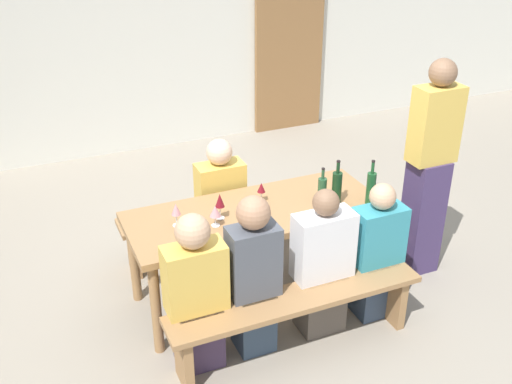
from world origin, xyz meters
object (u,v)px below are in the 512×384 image
wine_bottle_0 (322,190)px  wine_glass_1 (176,210)px  wine_bottle_2 (371,187)px  seated_guest_near_1 (254,278)px  seated_guest_near_0 (196,296)px  seated_guest_near_2 (322,267)px  tasting_table (256,221)px  wine_bottle_1 (337,187)px  wine_glass_2 (215,212)px  wine_glass_3 (220,201)px  seated_guest_near_3 (376,255)px  bench_far (224,216)px  wooden_door (289,47)px  seated_guest_far_0 (221,207)px  wine_glass_0 (261,189)px  standing_host (428,173)px  bench_near (296,308)px

wine_bottle_0 → wine_glass_1: 1.08m
wine_bottle_2 → seated_guest_near_1: 1.14m
wine_bottle_0 → seated_guest_near_0: 1.25m
wine_bottle_0 → seated_guest_near_0: bearing=-158.9°
seated_guest_near_2 → tasting_table: bearing=27.0°
wine_bottle_1 → wine_glass_2: 0.93m
wine_glass_1 → wine_glass_3: wine_glass_3 is taller
wine_bottle_2 → wine_glass_1: (-1.41, 0.25, -0.01)m
wine_glass_3 → seated_guest_near_1: 0.61m
tasting_table → seated_guest_near_3: (0.71, -0.53, -0.17)m
wine_bottle_0 → seated_guest_near_0: (-1.13, -0.44, -0.32)m
wine_bottle_2 → wine_glass_3: (-1.09, 0.22, 0.01)m
wine_glass_3 → wine_bottle_0: bearing=-6.2°
wine_glass_3 → bench_far: bearing=67.8°
wine_bottle_0 → seated_guest_near_3: seated_guest_near_3 is taller
seated_guest_near_0 → wooden_door: bearing=-33.7°
wine_bottle_1 → wine_bottle_0: bearing=155.3°
wooden_door → wine_bottle_1: size_ratio=6.06×
seated_guest_near_0 → seated_guest_far_0: seated_guest_near_0 is taller
tasting_table → seated_guest_near_1: bearing=-115.0°
tasting_table → seated_guest_near_2: 0.61m
wine_bottle_2 → seated_guest_far_0: seated_guest_far_0 is taller
wine_glass_0 → seated_guest_far_0: size_ratio=0.14×
seated_guest_near_0 → standing_host: (2.02, 0.35, 0.32)m
wine_bottle_0 → seated_guest_far_0: 0.90m
wine_glass_0 → wine_glass_3: (-0.37, -0.12, 0.03)m
wine_bottle_2 → wine_glass_3: bearing=168.4°
wine_glass_3 → seated_guest_near_3: 1.18m
wine_glass_0 → standing_host: (1.28, -0.29, 0.01)m
wine_glass_2 → wine_glass_1: bearing=156.4°
bench_near → wooden_door: bearing=64.7°
seated_guest_near_1 → seated_guest_near_2: size_ratio=1.05×
wine_bottle_2 → seated_guest_near_2: bearing=-151.7°
wine_bottle_1 → seated_guest_near_2: size_ratio=0.31×
wine_glass_3 → seated_guest_near_0: size_ratio=0.17×
wooden_door → wine_glass_1: 3.96m
wine_bottle_2 → wine_glass_2: bearing=173.1°
wine_glass_1 → seated_guest_near_2: bearing=-32.4°
wooden_door → tasting_table: (-1.81, -3.16, -0.39)m
tasting_table → wine_bottle_2: wine_bottle_2 is taller
seated_guest_near_2 → bench_near: bearing=119.3°
wine_glass_1 → standing_host: 1.97m
bench_far → wine_glass_3: (-0.28, -0.68, 0.54)m
wine_bottle_1 → seated_guest_near_1: (-0.83, -0.39, -0.31)m
wooden_door → wine_glass_2: wooden_door is taller
seated_guest_near_0 → standing_host: 2.07m
tasting_table → seated_guest_near_2: seated_guest_near_2 is taller
wine_bottle_2 → wine_glass_3: wine_bottle_2 is taller
seated_guest_near_0 → seated_guest_near_1: 0.40m
bench_far → seated_guest_far_0: bearing=-118.4°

